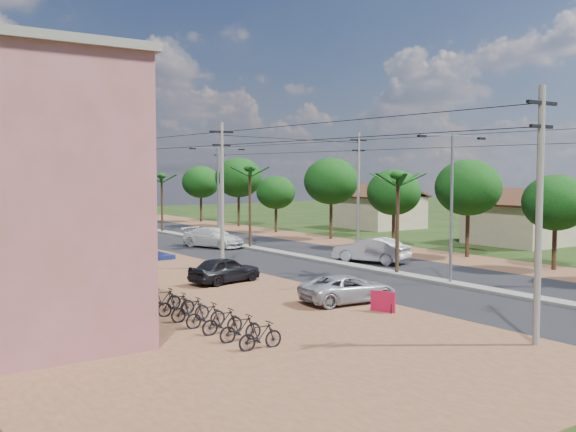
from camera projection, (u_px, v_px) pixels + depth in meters
name	position (u px, v px, depth m)	size (l,w,h in m)	color
ground	(450.00, 285.00, 35.63)	(160.00, 160.00, 0.00)	black
road	(287.00, 255.00, 47.86)	(12.00, 110.00, 0.04)	black
median	(264.00, 250.00, 50.30)	(1.00, 90.00, 0.18)	#605E56
dirt_lot_west	(122.00, 292.00, 33.53)	(18.00, 46.00, 0.04)	brown
dirt_shoulder_east	(376.00, 247.00, 52.74)	(5.00, 90.00, 0.03)	brown
shophouse_pink	(10.00, 199.00, 22.63)	(9.00, 6.40, 10.30)	brown
house_east_near	(522.00, 215.00, 55.11)	(7.60, 7.50, 4.60)	#988967
house_east_far	(380.00, 205.00, 70.36)	(7.60, 7.50, 4.60)	#988967
tree_east_b	(556.00, 203.00, 40.69)	(4.00, 4.00, 5.83)	black
tree_east_c	(468.00, 188.00, 46.57)	(4.60, 4.60, 6.83)	black
tree_east_d	(394.00, 192.00, 52.14)	(4.20, 4.20, 6.13)	black
tree_east_e	(331.00, 181.00, 58.73)	(4.80, 4.80, 7.14)	black
tree_east_f	(276.00, 192.00, 65.10)	(3.80, 3.80, 5.52)	black
tree_east_g	(239.00, 178.00, 71.88)	(5.00, 5.00, 7.38)	black
tree_east_h	(201.00, 182.00, 78.27)	(4.40, 4.40, 6.52)	black
palm_median_near	(398.00, 180.00, 38.50)	(2.00, 2.00, 6.15)	black
palm_median_mid	(250.00, 172.00, 51.52)	(2.00, 2.00, 6.55)	black
palm_median_far	(162.00, 178.00, 64.61)	(2.00, 2.00, 5.85)	black
streetlight_near	(452.00, 195.00, 35.29)	(5.10, 0.18, 8.00)	gray
streetlight_mid	(218.00, 186.00, 55.68)	(5.10, 0.18, 8.00)	gray
streetlight_far	(109.00, 181.00, 76.06)	(5.10, 0.18, 8.00)	gray
utility_pole_w_a	(539.00, 210.00, 23.12)	(1.60, 0.24, 9.00)	#605E56
utility_pole_w_b	(222.00, 192.00, 41.06)	(1.60, 0.24, 9.00)	#605E56
utility_pole_w_c	(98.00, 185.00, 58.99)	(1.60, 0.24, 9.00)	#605E56
utility_pole_w_d	(34.00, 181.00, 76.11)	(1.60, 0.24, 9.00)	#605E56
utility_pole_e_b	(358.00, 187.00, 52.65)	(1.60, 0.24, 9.00)	#605E56
utility_pole_e_c	(220.00, 182.00, 70.59)	(1.60, 0.24, 9.00)	#605E56
car_silver_mid	(371.00, 251.00, 43.96)	(1.74, 5.00, 1.65)	#9EA0A6
car_white_far	(213.00, 238.00, 52.57)	(2.15, 5.30, 1.54)	beige
car_parked_silver	(348.00, 289.00, 30.86)	(2.11, 4.57, 1.27)	#9EA0A6
car_parked_dark	(225.00, 270.00, 36.20)	(1.66, 4.13, 1.41)	black
moto_rider_west_a	(233.00, 243.00, 51.64)	(0.62, 1.79, 0.94)	black
moto_rider_west_b	(146.00, 227.00, 65.26)	(0.47, 1.66, 1.00)	black
roadside_sign	(383.00, 302.00, 28.82)	(0.50, 1.07, 0.93)	#A80F30
parked_scooter_row	(206.00, 315.00, 26.02)	(1.69, 8.37, 1.00)	black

